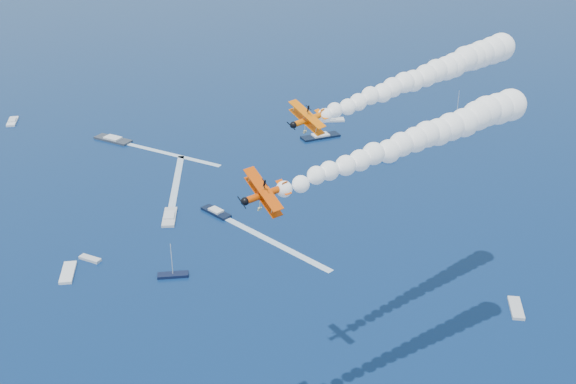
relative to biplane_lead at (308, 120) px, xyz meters
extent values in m
cube|color=#323742|center=(-40.11, 136.06, -54.16)|extent=(13.62, 12.40, 0.70)
cube|color=black|center=(-9.69, 75.29, -54.16)|extent=(8.15, 9.79, 0.70)
cube|color=silver|center=(-22.55, 74.66, -54.16)|extent=(4.70, 11.10, 0.70)
cube|color=silver|center=(79.29, 119.93, -54.16)|extent=(14.06, 6.36, 0.70)
cube|color=black|center=(-22.65, 45.13, -54.16)|extent=(7.46, 2.76, 0.70)
cube|color=silver|center=(51.46, 17.92, -54.16)|extent=(5.13, 8.70, 0.70)
cube|color=silver|center=(38.37, 141.54, -54.16)|extent=(12.02, 4.97, 0.70)
cube|color=white|center=(-47.37, 50.74, -54.16)|extent=(3.41, 9.49, 0.70)
cube|color=#2A2F38|center=(47.98, 102.21, -54.16)|extent=(6.46, 3.60, 0.70)
cube|color=black|center=(31.64, 125.72, -54.16)|extent=(14.48, 7.49, 0.70)
cube|color=silver|center=(-42.57, 56.25, -54.16)|extent=(5.74, 4.98, 0.70)
cube|color=white|center=(-77.59, 161.07, -54.16)|extent=(3.17, 9.73, 0.70)
cube|color=white|center=(-20.13, 119.43, -54.48)|extent=(30.49, 25.85, 0.04)
cube|color=white|center=(3.99, 55.72, -54.48)|extent=(23.41, 32.29, 0.04)
cube|color=white|center=(-19.66, 98.87, -54.48)|extent=(6.49, 37.97, 0.04)
camera|label=1|loc=(-21.21, -98.36, 37.20)|focal=43.74mm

